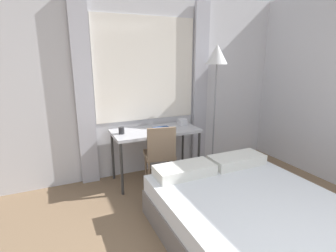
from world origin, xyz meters
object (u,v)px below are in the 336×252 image
(desk_chair, at_px, (160,152))
(book, at_px, (162,128))
(standing_lamp, at_px, (217,66))
(telephone, at_px, (182,122))
(mug, at_px, (121,131))
(bed, at_px, (256,223))
(desk, at_px, (156,134))

(desk_chair, xyz_separation_m, book, (0.13, 0.24, 0.26))
(desk_chair, xyz_separation_m, standing_lamp, (1.04, 0.26, 1.13))
(telephone, bearing_deg, desk_chair, -145.26)
(desk_chair, bearing_deg, standing_lamp, 25.43)
(standing_lamp, relative_size, telephone, 13.50)
(book, bearing_deg, mug, 177.96)
(mug, bearing_deg, telephone, 5.82)
(bed, distance_m, standing_lamp, 2.32)
(mug, bearing_deg, book, -2.04)
(standing_lamp, bearing_deg, bed, -110.69)
(standing_lamp, relative_size, book, 8.43)
(book, bearing_deg, bed, -81.66)
(desk_chair, bearing_deg, book, 72.60)
(desk_chair, height_order, telephone, desk_chair)
(desk_chair, height_order, book, desk_chair)
(desk_chair, bearing_deg, bed, -63.89)
(desk, xyz_separation_m, bed, (0.34, -1.74, -0.46))
(telephone, xyz_separation_m, mug, (-0.98, -0.10, 0.01))
(bed, xyz_separation_m, standing_lamp, (0.65, 1.73, 1.41))
(mug, bearing_deg, standing_lamp, -0.23)
(book, distance_m, mug, 0.59)
(telephone, height_order, book, telephone)
(telephone, relative_size, mug, 1.59)
(telephone, bearing_deg, bed, -94.41)
(bed, distance_m, mug, 2.01)
(desk, xyz_separation_m, standing_lamp, (1.00, -0.01, 0.95))
(desk, distance_m, book, 0.12)
(bed, xyz_separation_m, book, (-0.25, 1.71, 0.54))
(standing_lamp, xyz_separation_m, telephone, (-0.51, 0.11, -0.84))
(desk, height_order, desk_chair, desk_chair)
(telephone, relative_size, book, 0.62)
(desk_chair, xyz_separation_m, bed, (0.39, -1.47, -0.28))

